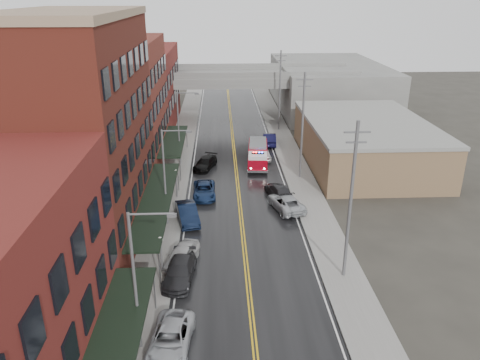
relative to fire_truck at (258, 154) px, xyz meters
name	(u,v)px	position (x,y,z in m)	size (l,w,h in m)	color
road	(239,197)	(-2.72, -9.58, -1.42)	(11.00, 160.00, 0.02)	black
sidewalk_left	(168,197)	(-10.02, -9.58, -1.35)	(3.00, 160.00, 0.15)	slate
sidewalk_right	(308,195)	(4.58, -9.58, -1.35)	(3.00, 160.00, 0.15)	slate
curb_left	(184,197)	(-8.37, -9.58, -1.35)	(0.30, 160.00, 0.15)	gray
curb_right	(293,195)	(2.93, -9.58, -1.35)	(0.30, 160.00, 0.15)	gray
brick_building_b	(80,134)	(-16.02, -16.58, 7.57)	(9.00, 20.00, 18.00)	#4D1714
brick_building_c	(122,105)	(-16.02, 0.92, 6.07)	(9.00, 15.00, 15.00)	maroon
brick_building_far	(145,89)	(-16.02, 18.42, 4.57)	(9.00, 20.00, 12.00)	maroon
tan_building	(365,143)	(13.28, 0.42, 1.07)	(14.00, 22.00, 5.00)	brown
right_far_block	(328,86)	(15.28, 30.42, 2.57)	(18.00, 30.00, 8.00)	slate
awning_0	(110,358)	(-10.21, -35.58, 1.56)	(2.60, 16.00, 3.09)	black
awning_1	(157,200)	(-10.21, -16.58, 1.56)	(2.60, 18.00, 3.09)	black
awning_2	(174,141)	(-10.21, 0.92, 1.56)	(2.60, 13.00, 3.09)	black
globe_lamp_1	(161,247)	(-9.12, -23.58, 0.88)	(0.44, 0.44, 3.12)	#59595B
globe_lamp_2	(176,177)	(-9.12, -9.58, 0.88)	(0.44, 0.44, 3.12)	#59595B
street_lamp_0	(138,274)	(-9.27, -31.58, 3.76)	(2.64, 0.22, 9.00)	#59595B
street_lamp_1	(167,172)	(-9.27, -15.58, 3.76)	(2.64, 0.22, 9.00)	#59595B
street_lamp_2	(180,124)	(-9.27, 0.42, 3.76)	(2.64, 0.22, 9.00)	#59595B
utility_pole_0	(351,200)	(4.48, -24.58, 4.88)	(1.80, 0.24, 12.00)	#59595B
utility_pole_1	(302,125)	(4.48, -4.58, 4.88)	(1.80, 0.24, 12.00)	#59595B
utility_pole_2	(280,89)	(4.48, 15.42, 4.88)	(1.80, 0.24, 12.00)	#59595B
overpass	(230,83)	(-2.72, 22.42, 4.56)	(40.00, 10.00, 7.50)	slate
fire_truck	(258,154)	(0.00, 0.00, 0.00)	(3.38, 7.39, 2.63)	maroon
parked_car_left_2	(171,339)	(-7.72, -31.70, -0.72)	(2.36, 5.13, 1.43)	#B0B4B9
parked_car_left_3	(180,271)	(-7.72, -24.45, -0.70)	(2.04, 5.02, 1.46)	#252527
parked_car_left_4	(182,256)	(-7.72, -22.31, -0.67)	(1.79, 4.45, 1.51)	#B8B8B8
parked_car_left_5	(187,213)	(-7.72, -14.94, -0.62)	(1.70, 4.88, 1.61)	black
parked_car_left_6	(204,190)	(-6.32, -9.30, -0.74)	(2.28, 4.95, 1.38)	navy
parked_car_left_7	(205,163)	(-6.41, -0.95, -0.75)	(1.89, 4.65, 1.35)	black
parked_car_right_0	(286,202)	(1.75, -12.76, -0.70)	(2.42, 5.24, 1.46)	#ABAFB4
parked_car_right_1	(279,191)	(1.40, -9.78, -0.74)	(1.93, 4.74, 1.38)	#262628
parked_car_right_2	(263,154)	(0.88, 2.22, -0.71)	(1.68, 4.18, 1.43)	silver
parked_car_right_3	(269,139)	(2.28, 8.22, -0.61)	(1.74, 4.98, 1.64)	black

